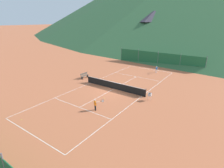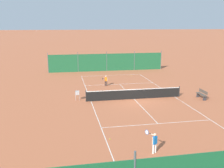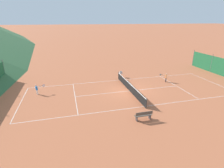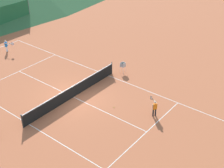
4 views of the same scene
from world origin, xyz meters
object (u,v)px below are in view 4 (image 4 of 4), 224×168
tennis_ball_far_corner (114,107)px  ball_hopper (123,65)px  tennis_net (73,91)px  player_far_baseline (7,45)px  tennis_ball_mid_court (39,50)px  player_far_service (154,107)px

tennis_ball_far_corner → ball_hopper: size_ratio=0.07×
ball_hopper → tennis_net: bearing=173.7°
player_far_baseline → ball_hopper: 11.59m
tennis_ball_mid_court → tennis_ball_far_corner: bearing=-104.8°
tennis_net → player_far_service: player_far_service is taller
tennis_net → tennis_ball_mid_court: tennis_net is taller
player_far_baseline → tennis_ball_mid_court: bearing=-45.1°
tennis_ball_mid_court → tennis_ball_far_corner: (-3.04, -11.54, 0.00)m
tennis_net → tennis_ball_mid_court: size_ratio=139.09×
player_far_baseline → tennis_ball_far_corner: bearing=-94.1°
tennis_net → ball_hopper: size_ratio=10.31×
tennis_ball_far_corner → ball_hopper: 5.23m
tennis_ball_mid_court → player_far_baseline: bearing=134.9°
tennis_net → tennis_ball_mid_court: 9.22m
tennis_net → player_far_service: 6.09m
tennis_ball_far_corner → ball_hopper: bearing=29.8°
player_far_service → tennis_ball_mid_court: size_ratio=17.91×
tennis_ball_far_corner → ball_hopper: (4.51, 2.58, 0.62)m
tennis_net → ball_hopper: bearing=-6.3°
player_far_service → ball_hopper: 6.33m
player_far_baseline → tennis_ball_far_corner: size_ratio=17.76×
tennis_net → player_far_baseline: bearing=80.4°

